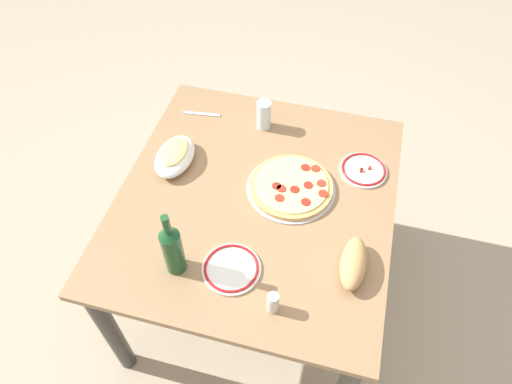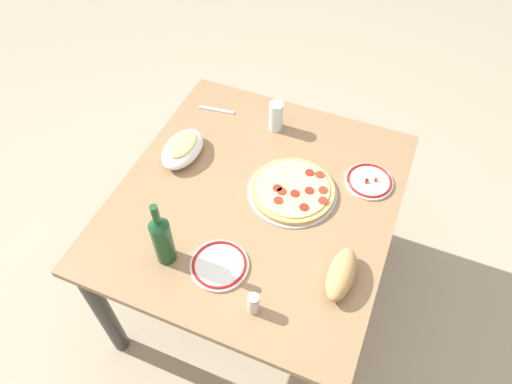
# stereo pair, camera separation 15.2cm
# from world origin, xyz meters

# --- Properties ---
(ground_plane) EXTENTS (8.00, 8.00, 0.00)m
(ground_plane) POSITION_xyz_m (0.00, 0.00, 0.00)
(ground_plane) COLOR tan
(ground_plane) RESTS_ON ground
(dining_table) EXTENTS (1.16, 1.06, 0.74)m
(dining_table) POSITION_xyz_m (0.00, 0.00, 0.63)
(dining_table) COLOR #93704C
(dining_table) RESTS_ON ground
(pepperoni_pizza) EXTENTS (0.35, 0.35, 0.03)m
(pepperoni_pizza) POSITION_xyz_m (-0.08, 0.12, 0.76)
(pepperoni_pizza) COLOR #B7B7BC
(pepperoni_pizza) RESTS_ON dining_table
(baked_pasta_dish) EXTENTS (0.24, 0.15, 0.08)m
(baked_pasta_dish) POSITION_xyz_m (-0.09, -0.37, 0.78)
(baked_pasta_dish) COLOR white
(baked_pasta_dish) RESTS_ON dining_table
(wine_bottle) EXTENTS (0.07, 0.07, 0.29)m
(wine_bottle) POSITION_xyz_m (0.37, -0.19, 0.86)
(wine_bottle) COLOR #194723
(wine_bottle) RESTS_ON dining_table
(water_glass) EXTENTS (0.06, 0.06, 0.13)m
(water_glass) POSITION_xyz_m (-0.40, -0.07, 0.81)
(water_glass) COLOR silver
(water_glass) RESTS_ON dining_table
(side_plate_near) EXTENTS (0.21, 0.21, 0.02)m
(side_plate_near) POSITION_xyz_m (0.33, 0.00, 0.75)
(side_plate_near) COLOR white
(side_plate_near) RESTS_ON dining_table
(side_plate_far) EXTENTS (0.19, 0.19, 0.02)m
(side_plate_far) POSITION_xyz_m (-0.24, 0.39, 0.75)
(side_plate_far) COLOR white
(side_plate_far) RESTS_ON dining_table
(bread_loaf) EXTENTS (0.21, 0.09, 0.08)m
(bread_loaf) POSITION_xyz_m (0.23, 0.40, 0.78)
(bread_loaf) COLOR tan
(bread_loaf) RESTS_ON dining_table
(spice_shaker) EXTENTS (0.04, 0.04, 0.09)m
(spice_shaker) POSITION_xyz_m (0.44, 0.17, 0.79)
(spice_shaker) COLOR silver
(spice_shaker) RESTS_ON dining_table
(fork_left) EXTENTS (0.04, 0.17, 0.00)m
(fork_left) POSITION_xyz_m (-0.40, -0.36, 0.74)
(fork_left) COLOR #B7B7BC
(fork_left) RESTS_ON dining_table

